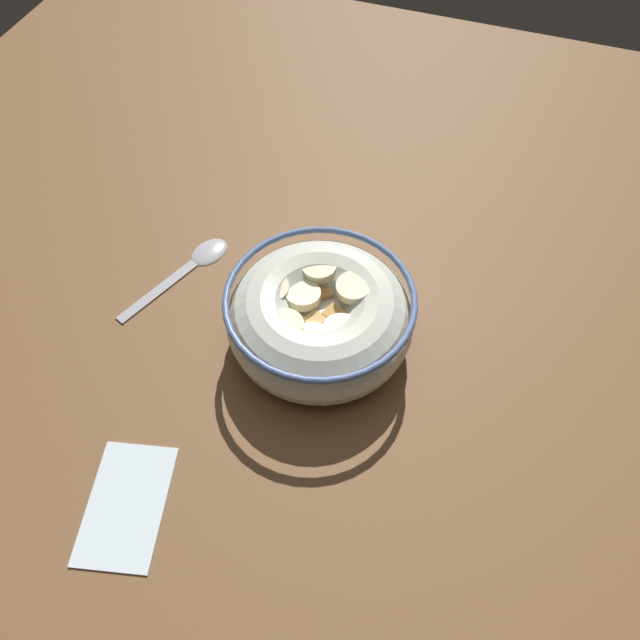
{
  "coord_description": "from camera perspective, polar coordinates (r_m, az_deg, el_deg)",
  "views": [
    {
      "loc": [
        30.63,
        10.73,
        48.5
      ],
      "look_at": [
        0.0,
        0.0,
        3.0
      ],
      "focal_mm": 35.36,
      "sensor_mm": 36.0,
      "label": 1
    }
  ],
  "objects": [
    {
      "name": "cereal_bowl",
      "position": [
        0.55,
        -0.02,
        0.27
      ],
      "size": [
        16.65,
        16.65,
        6.43
      ],
      "color": "beige",
      "rests_on": "ground_plane"
    },
    {
      "name": "spoon",
      "position": [
        0.65,
        -11.15,
        5.34
      ],
      "size": [
        13.57,
        6.95,
        0.8
      ],
      "color": "#A5A5AD",
      "rests_on": "ground_plane"
    },
    {
      "name": "folded_napkin",
      "position": [
        0.53,
        -17.15,
        -15.65
      ],
      "size": [
        11.19,
        8.23,
        0.3
      ],
      "primitive_type": "cube",
      "rotation": [
        0.0,
        0.0,
        0.24
      ],
      "color": "silver",
      "rests_on": "ground_plane"
    },
    {
      "name": "ground_plane",
      "position": [
        0.59,
        -0.0,
        -2.25
      ],
      "size": [
        117.56,
        117.56,
        2.0
      ],
      "primitive_type": "cube",
      "color": "brown"
    }
  ]
}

